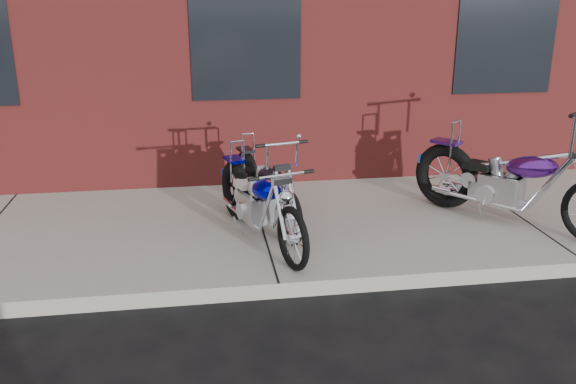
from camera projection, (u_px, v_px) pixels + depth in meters
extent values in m
plane|color=black|center=(279.00, 299.00, 5.50)|extent=(120.00, 120.00, 0.00)
cube|color=#A19B8D|center=(261.00, 230.00, 6.88)|extent=(22.00, 3.00, 0.15)
torus|color=black|center=(457.00, 179.00, 7.16)|extent=(0.61, 0.71, 0.78)
cube|color=#9EA1A5|center=(515.00, 192.00, 6.71)|extent=(0.51, 0.53, 0.33)
ellipsoid|color=#4E1A80|center=(547.00, 170.00, 6.42)|extent=(0.59, 0.65, 0.33)
cube|color=black|center=(493.00, 168.00, 6.83)|extent=(0.39, 0.40, 0.07)
cylinder|color=silver|center=(468.00, 146.00, 6.97)|extent=(0.03, 0.03, 0.52)
cylinder|color=silver|center=(498.00, 197.00, 7.00)|extent=(0.65, 0.80, 0.05)
torus|color=black|center=(240.00, 194.00, 6.79)|extent=(0.32, 0.69, 0.68)
torus|color=black|center=(300.00, 244.00, 5.53)|extent=(0.24, 0.61, 0.61)
cube|color=#9EA1A5|center=(262.00, 211.00, 6.27)|extent=(0.36, 0.44, 0.28)
ellipsoid|color=#0002CA|center=(272.00, 194.00, 5.96)|extent=(0.39, 0.57, 0.29)
cube|color=beige|center=(252.00, 187.00, 6.43)|extent=(0.29, 0.32, 0.06)
cylinder|color=silver|center=(294.00, 214.00, 5.55)|extent=(0.12, 0.27, 0.51)
cylinder|color=silver|center=(288.00, 179.00, 5.56)|extent=(0.51, 0.18, 0.03)
cylinder|color=silver|center=(242.00, 164.00, 6.61)|extent=(0.03, 0.03, 0.45)
cylinder|color=silver|center=(264.00, 215.00, 6.54)|extent=(0.29, 0.83, 0.05)
torus|color=black|center=(250.00, 180.00, 7.33)|extent=(0.27, 0.66, 0.65)
torus|color=black|center=(296.00, 222.00, 6.09)|extent=(0.20, 0.58, 0.59)
cube|color=#9EA1A5|center=(267.00, 195.00, 6.82)|extent=(0.33, 0.41, 0.27)
ellipsoid|color=black|center=(275.00, 179.00, 6.52)|extent=(0.34, 0.54, 0.28)
cube|color=black|center=(259.00, 174.00, 6.97)|extent=(0.27, 0.30, 0.05)
cylinder|color=silver|center=(291.00, 196.00, 6.12)|extent=(0.10, 0.26, 0.49)
cylinder|color=silver|center=(287.00, 146.00, 6.06)|extent=(0.49, 0.14, 0.03)
cylinder|color=silver|center=(252.00, 154.00, 7.16)|extent=(0.02, 0.02, 0.43)
cylinder|color=silver|center=(270.00, 198.00, 7.07)|extent=(0.23, 0.80, 0.04)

